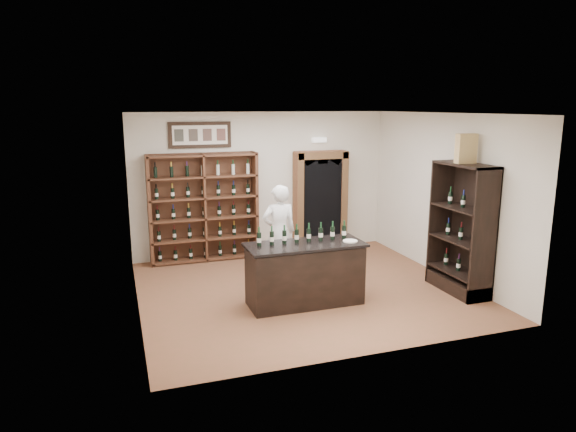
% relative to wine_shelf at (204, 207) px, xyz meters
% --- Properties ---
extents(floor, '(5.50, 5.50, 0.00)m').
position_rel_wine_shelf_xyz_m(floor, '(1.30, -2.33, -1.10)').
color(floor, brown).
rests_on(floor, ground).
extents(ceiling, '(5.50, 5.50, 0.00)m').
position_rel_wine_shelf_xyz_m(ceiling, '(1.30, -2.33, 1.90)').
color(ceiling, white).
rests_on(ceiling, wall_back).
extents(wall_back, '(5.50, 0.04, 3.00)m').
position_rel_wine_shelf_xyz_m(wall_back, '(1.30, 0.17, 0.40)').
color(wall_back, silver).
rests_on(wall_back, ground).
extents(wall_left, '(0.04, 5.00, 3.00)m').
position_rel_wine_shelf_xyz_m(wall_left, '(-1.45, -2.33, 0.40)').
color(wall_left, silver).
rests_on(wall_left, ground).
extents(wall_right, '(0.04, 5.00, 3.00)m').
position_rel_wine_shelf_xyz_m(wall_right, '(4.05, -2.33, 0.40)').
color(wall_right, silver).
rests_on(wall_right, ground).
extents(wine_shelf, '(2.20, 0.38, 2.20)m').
position_rel_wine_shelf_xyz_m(wine_shelf, '(0.00, 0.00, 0.00)').
color(wine_shelf, '#55301D').
rests_on(wine_shelf, ground).
extents(framed_picture, '(1.25, 0.04, 0.52)m').
position_rel_wine_shelf_xyz_m(framed_picture, '(0.00, 0.14, 1.45)').
color(framed_picture, black).
rests_on(framed_picture, wall_back).
extents(arched_doorway, '(1.17, 0.35, 2.17)m').
position_rel_wine_shelf_xyz_m(arched_doorway, '(2.55, -0.00, 0.04)').
color(arched_doorway, black).
rests_on(arched_doorway, ground).
extents(emergency_light, '(0.30, 0.10, 0.10)m').
position_rel_wine_shelf_xyz_m(emergency_light, '(2.55, 0.09, 1.30)').
color(emergency_light, white).
rests_on(emergency_light, wall_back).
extents(tasting_counter, '(1.88, 0.78, 1.00)m').
position_rel_wine_shelf_xyz_m(tasting_counter, '(1.10, -2.93, -0.61)').
color(tasting_counter, black).
rests_on(tasting_counter, ground).
extents(counter_bottle_0, '(0.07, 0.07, 0.30)m').
position_rel_wine_shelf_xyz_m(counter_bottle_0, '(0.38, -2.82, 0.01)').
color(counter_bottle_0, black).
rests_on(counter_bottle_0, tasting_counter).
extents(counter_bottle_1, '(0.07, 0.07, 0.30)m').
position_rel_wine_shelf_xyz_m(counter_bottle_1, '(0.59, -2.82, 0.01)').
color(counter_bottle_1, black).
rests_on(counter_bottle_1, tasting_counter).
extents(counter_bottle_2, '(0.07, 0.07, 0.30)m').
position_rel_wine_shelf_xyz_m(counter_bottle_2, '(0.79, -2.82, 0.01)').
color(counter_bottle_2, black).
rests_on(counter_bottle_2, tasting_counter).
extents(counter_bottle_3, '(0.07, 0.07, 0.30)m').
position_rel_wine_shelf_xyz_m(counter_bottle_3, '(1.00, -2.82, 0.01)').
color(counter_bottle_3, black).
rests_on(counter_bottle_3, tasting_counter).
extents(counter_bottle_4, '(0.07, 0.07, 0.30)m').
position_rel_wine_shelf_xyz_m(counter_bottle_4, '(1.20, -2.82, 0.01)').
color(counter_bottle_4, black).
rests_on(counter_bottle_4, tasting_counter).
extents(counter_bottle_5, '(0.07, 0.07, 0.30)m').
position_rel_wine_shelf_xyz_m(counter_bottle_5, '(1.41, -2.82, 0.01)').
color(counter_bottle_5, black).
rests_on(counter_bottle_5, tasting_counter).
extents(counter_bottle_6, '(0.07, 0.07, 0.30)m').
position_rel_wine_shelf_xyz_m(counter_bottle_6, '(1.61, -2.82, 0.01)').
color(counter_bottle_6, black).
rests_on(counter_bottle_6, tasting_counter).
extents(counter_bottle_7, '(0.07, 0.07, 0.30)m').
position_rel_wine_shelf_xyz_m(counter_bottle_7, '(1.82, -2.82, 0.01)').
color(counter_bottle_7, black).
rests_on(counter_bottle_7, tasting_counter).
extents(side_cabinet, '(0.48, 1.20, 2.20)m').
position_rel_wine_shelf_xyz_m(side_cabinet, '(3.82, -3.23, -0.35)').
color(side_cabinet, black).
rests_on(side_cabinet, ground).
extents(shopkeeper, '(0.64, 0.42, 1.74)m').
position_rel_wine_shelf_xyz_m(shopkeeper, '(1.09, -1.60, -0.23)').
color(shopkeeper, white).
rests_on(shopkeeper, ground).
extents(plate, '(0.23, 0.23, 0.02)m').
position_rel_wine_shelf_xyz_m(plate, '(1.82, -3.05, -0.09)').
color(plate, white).
rests_on(plate, tasting_counter).
extents(wine_crate, '(0.35, 0.16, 0.48)m').
position_rel_wine_shelf_xyz_m(wine_crate, '(3.79, -3.21, 1.34)').
color(wine_crate, tan).
rests_on(wine_crate, side_cabinet).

